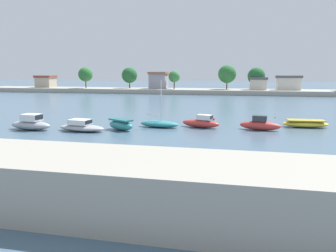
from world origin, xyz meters
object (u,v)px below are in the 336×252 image
Objects in this scene: moored_boat_1 at (31,124)px; moored_boat_4 at (159,124)px; moored_boat_2 at (81,127)px; moored_boat_3 at (121,125)px; moored_boat_5 at (201,123)px; moored_boat_6 at (260,125)px; mooring_buoy_2 at (275,117)px; mooring_buoy_0 at (87,154)px; mooring_buoy_3 at (213,119)px; moored_boat_7 at (305,124)px.

moored_boat_1 is 0.93× the size of moored_boat_4.
moored_boat_1 reaches higher than moored_boat_2.
moored_boat_4 is (14.01, 4.71, -0.28)m from moored_boat_1.
moored_boat_1 is 10.35m from moored_boat_3.
moored_boat_5 is (8.73, 3.67, -0.02)m from moored_boat_3.
moored_boat_3 is 4.74m from moored_boat_4.
mooring_buoy_2 is (2.78, 10.65, -0.48)m from moored_boat_6.
mooring_buoy_0 is (5.54, -9.87, -0.34)m from moored_boat_2.
moored_boat_3 reaches higher than mooring_buoy_3.
moored_boat_6 is 11.02m from mooring_buoy_2.
moored_boat_2 is at bearing -140.40° from mooring_buoy_3.
moored_boat_1 reaches higher than mooring_buoy_2.
moored_boat_4 is 1.16× the size of moored_boat_5.
moored_boat_2 is 11.32m from mooring_buoy_0.
mooring_buoy_2 is at bearing 44.55° from moored_boat_4.
moored_boat_3 is 0.69× the size of moored_boat_4.
moored_boat_4 is at bearing -129.45° from mooring_buoy_3.
moored_boat_7 reaches higher than mooring_buoy_0.
moored_boat_6 is (25.65, 5.33, -0.09)m from moored_boat_1.
moored_boat_3 reaches higher than moored_boat_7.
mooring_buoy_2 is 9.47m from mooring_buoy_3.
moored_boat_4 is 1.20× the size of moored_boat_6.
moored_boat_4 reaches higher than moored_boat_2.
moored_boat_4 is 18.42× the size of mooring_buoy_0.
moored_boat_4 is 11.66m from moored_boat_6.
moored_boat_2 reaches higher than mooring_buoy_0.
moored_boat_1 reaches higher than moored_boat_7.
moored_boat_1 is at bearing -170.12° from moored_boat_2.
moored_boat_5 reaches higher than mooring_buoy_2.
moored_boat_7 is 26.44m from mooring_buoy_0.
moored_boat_6 reaches higher than mooring_buoy_3.
moored_boat_5 is 6.76m from moored_boat_6.
moored_boat_1 is at bearing -147.59° from moored_boat_5.
moored_boat_4 is at bearing 64.20° from moored_boat_3.
moored_boat_2 is 22.82× the size of mooring_buoy_2.
moored_boat_2 is at bearing -155.93° from moored_boat_6.
moored_boat_7 is (20.92, 6.48, -0.18)m from moored_boat_3.
mooring_buoy_2 is (14.42, 11.27, -0.29)m from moored_boat_4.
moored_boat_5 is at bearing 64.17° from mooring_buoy_0.
moored_boat_5 reaches higher than moored_boat_3.
moored_boat_6 is at bearing -152.73° from moored_boat_7.
moored_boat_6 is at bearing 13.37° from moored_boat_5.
moored_boat_4 reaches higher than mooring_buoy_2.
moored_boat_2 reaches higher than moored_boat_3.
moored_boat_7 is at bearing 23.60° from moored_boat_2.
moored_boat_6 is 6.26m from moored_boat_7.
mooring_buoy_3 is at bearing 57.10° from moored_boat_4.
moored_boat_4 is 4.97m from moored_boat_5.
moored_boat_2 is 4.38m from moored_boat_3.
moored_boat_3 is 0.83× the size of moored_boat_6.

